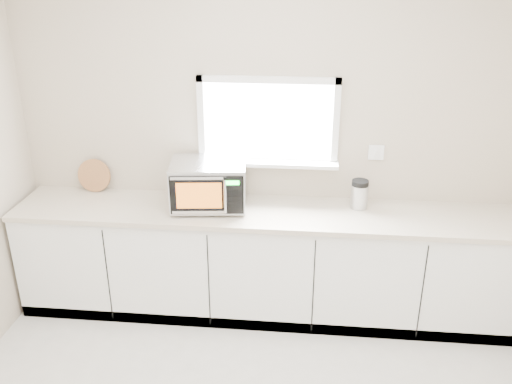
# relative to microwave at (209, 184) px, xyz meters

# --- Properties ---
(back_wall) EXTENTS (4.00, 0.17, 2.70)m
(back_wall) POSITION_rel_microwave_xyz_m (0.44, 0.27, 0.25)
(back_wall) COLOR #B7A792
(back_wall) RESTS_ON ground
(cabinets) EXTENTS (3.92, 0.60, 0.88)m
(cabinets) POSITION_rel_microwave_xyz_m (0.44, -0.02, -0.67)
(cabinets) COLOR white
(cabinets) RESTS_ON ground
(countertop) EXTENTS (3.92, 0.64, 0.04)m
(countertop) POSITION_rel_microwave_xyz_m (0.44, -0.03, -0.21)
(countertop) COLOR beige
(countertop) RESTS_ON cabinets
(microwave) EXTENTS (0.61, 0.50, 0.37)m
(microwave) POSITION_rel_microwave_xyz_m (0.00, 0.00, 0.00)
(microwave) COLOR black
(microwave) RESTS_ON countertop
(knife_block) EXTENTS (0.14, 0.25, 0.34)m
(knife_block) POSITION_rel_microwave_xyz_m (-0.05, -0.07, -0.04)
(knife_block) COLOR #3F2916
(knife_block) RESTS_ON countertop
(cutting_board) EXTENTS (0.28, 0.07, 0.28)m
(cutting_board) POSITION_rel_microwave_xyz_m (-1.01, 0.22, -0.05)
(cutting_board) COLOR #AC6242
(cutting_board) RESTS_ON countertop
(coffee_grinder) EXTENTS (0.17, 0.17, 0.23)m
(coffee_grinder) POSITION_rel_microwave_xyz_m (1.17, 0.09, -0.08)
(coffee_grinder) COLOR #BABDC2
(coffee_grinder) RESTS_ON countertop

